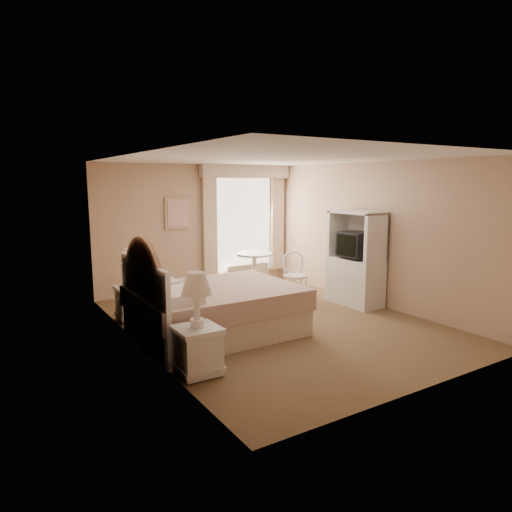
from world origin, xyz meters
TOP-DOWN VIEW (x-y plane):
  - room at (0.00, 0.00)m, footprint 4.21×5.51m
  - window at (1.05, 2.65)m, footprint 2.05×0.22m
  - framed_art at (-0.45, 2.71)m, footprint 0.52×0.04m
  - bed at (-1.11, 0.03)m, footprint 2.26×1.78m
  - nightstand_near at (-1.84, -1.16)m, footprint 0.48×0.48m
  - nightstand_far at (-1.84, 1.28)m, footprint 0.47×0.47m
  - round_table at (0.83, 1.95)m, footprint 0.72×0.72m
  - cafe_chair at (1.10, 0.97)m, footprint 0.55×0.55m
  - armoire at (1.81, 0.13)m, footprint 0.50×1.00m

SIDE VIEW (x-z plane):
  - bed at x=-1.11m, z-range -0.41..1.16m
  - nightstand_far at x=-1.84m, z-range -0.14..0.99m
  - nightstand_near at x=-1.84m, z-range -0.14..1.02m
  - round_table at x=0.83m, z-range 0.13..0.88m
  - cafe_chair at x=1.10m, z-range 0.07..0.96m
  - armoire at x=1.81m, z-range -0.14..1.52m
  - room at x=0.00m, z-range -0.01..2.50m
  - window at x=1.05m, z-range 0.09..2.60m
  - framed_art at x=-0.45m, z-range 1.24..1.86m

